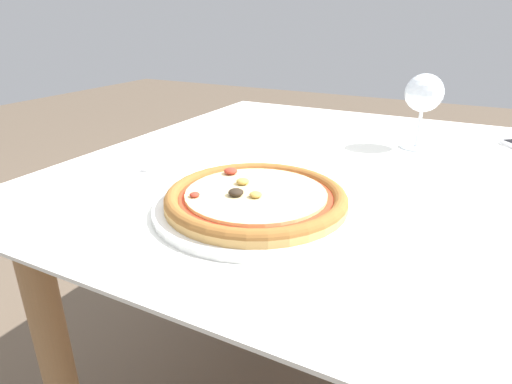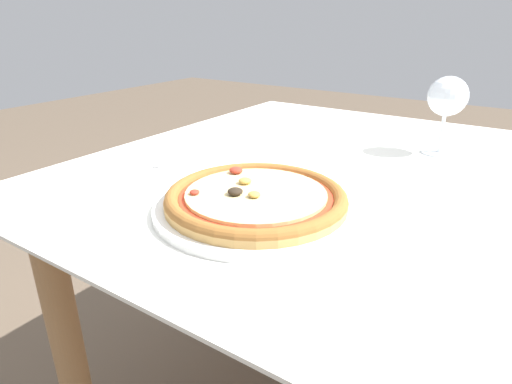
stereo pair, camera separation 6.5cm
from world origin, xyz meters
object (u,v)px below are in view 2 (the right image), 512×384
(fork, at_px, (180,154))
(wine_glass_far_left, at_px, (447,99))
(dining_table, at_px, (393,222))
(pizza_plate, at_px, (256,200))

(fork, xyz_separation_m, wine_glass_far_left, (0.46, 0.32, 0.12))
(dining_table, relative_size, fork, 7.10)
(fork, height_order, wine_glass_far_left, wine_glass_far_left)
(fork, distance_m, wine_glass_far_left, 0.57)
(dining_table, distance_m, pizza_plate, 0.31)
(fork, bearing_deg, pizza_plate, -25.76)
(pizza_plate, bearing_deg, wine_glass_far_left, 70.02)
(pizza_plate, distance_m, wine_glass_far_left, 0.50)
(pizza_plate, xyz_separation_m, wine_glass_far_left, (0.17, 0.46, 0.10))
(dining_table, distance_m, fork, 0.46)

